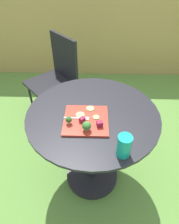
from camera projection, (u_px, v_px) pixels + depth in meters
name	position (u px, v px, depth m)	size (l,w,h in m)	color
ground_plane	(92.00, 176.00, 1.74)	(12.00, 12.00, 0.00)	#568438
bamboo_fence	(95.00, 27.00, 2.68)	(8.00, 0.08, 1.39)	#A8894C
patio_table	(92.00, 142.00, 1.44)	(0.86, 0.86, 0.74)	black
patio_chair	(57.00, 74.00, 2.06)	(0.62, 0.62, 0.90)	black
salad_plate	(86.00, 120.00, 1.19)	(0.27, 0.27, 0.01)	#AD3323
drinking_glass	(124.00, 147.00, 0.97)	(0.07, 0.07, 0.13)	#149989
fork	(79.00, 118.00, 1.19)	(0.15, 0.02, 0.00)	silver
broccoli_floret_0	(87.00, 126.00, 1.10)	(0.05, 0.05, 0.06)	#99B770
broccoli_floret_1	(69.00, 120.00, 1.14)	(0.04, 0.04, 0.05)	#99B770
cucumber_slice_0	(80.00, 115.00, 1.21)	(0.05, 0.05, 0.01)	#8EB766
cucumber_slice_1	(96.00, 117.00, 1.20)	(0.04, 0.04, 0.01)	#8EB766
cucumber_slice_2	(90.00, 108.00, 1.26)	(0.05, 0.05, 0.01)	#8EB766
beet_chunk_0	(82.00, 120.00, 1.16)	(0.03, 0.03, 0.03)	maroon
beet_chunk_1	(100.00, 124.00, 1.13)	(0.04, 0.03, 0.04)	maroon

